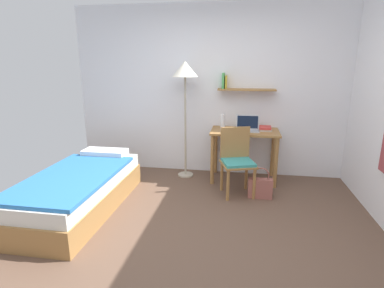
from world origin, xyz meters
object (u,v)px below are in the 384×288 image
at_px(desk, 244,140).
at_px(laptop, 247,127).
at_px(standing_lamp, 185,76).
at_px(book_stack, 265,128).
at_px(handbag, 260,187).
at_px(water_bottle, 223,122).
at_px(bed, 79,190).
at_px(desk_chair, 237,158).

xyz_separation_m(desk, laptop, (0.04, 0.01, 0.21)).
distance_m(desk, standing_lamp, 1.29).
distance_m(book_stack, handbag, 0.95).
distance_m(water_bottle, book_stack, 0.63).
bearing_deg(book_stack, bed, -148.74).
bearing_deg(book_stack, standing_lamp, -178.34).
relative_size(desk_chair, water_bottle, 4.00).
distance_m(bed, book_stack, 2.70).
distance_m(bed, handbag, 2.29).
height_order(standing_lamp, book_stack, standing_lamp).
relative_size(desk_chair, standing_lamp, 0.51).
bearing_deg(bed, desk, 33.88).
height_order(bed, book_stack, book_stack).
height_order(bed, water_bottle, water_bottle).
xyz_separation_m(laptop, book_stack, (0.26, 0.04, -0.03)).
bearing_deg(bed, desk_chair, 23.15).
bearing_deg(standing_lamp, water_bottle, 3.53).
height_order(standing_lamp, handbag, standing_lamp).
height_order(desk_chair, handbag, desk_chair).
relative_size(standing_lamp, book_stack, 7.56).
distance_m(laptop, book_stack, 0.27).
xyz_separation_m(standing_lamp, water_bottle, (0.57, 0.04, -0.67)).
height_order(bed, standing_lamp, standing_lamp).
xyz_separation_m(desk, water_bottle, (-0.33, 0.05, 0.26)).
bearing_deg(book_stack, desk_chair, -124.28).
relative_size(desk_chair, handbag, 2.13).
bearing_deg(water_bottle, standing_lamp, -176.47).
xyz_separation_m(bed, desk, (1.96, 1.31, 0.38)).
bearing_deg(laptop, standing_lamp, 179.51).
bearing_deg(desk_chair, handbag, -19.30).
bearing_deg(desk_chair, desk, 79.93).
bearing_deg(bed, handbag, 17.42).
bearing_deg(standing_lamp, laptop, -0.49).
distance_m(desk_chair, water_bottle, 0.73).
relative_size(bed, laptop, 5.63).
distance_m(desk_chair, handbag, 0.49).
bearing_deg(laptop, desk, -161.34).
xyz_separation_m(bed, handbag, (2.18, 0.69, -0.09)).
relative_size(desk, standing_lamp, 0.56).
distance_m(standing_lamp, book_stack, 1.41).
bearing_deg(book_stack, laptop, -170.75).
height_order(laptop, handbag, laptop).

